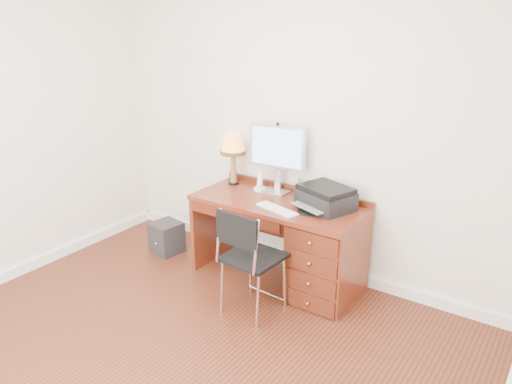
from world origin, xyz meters
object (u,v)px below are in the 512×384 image
Objects in this scene: equipment_box at (167,237)px; monitor at (277,151)px; desk at (310,246)px; printer at (326,198)px; leg_lamp at (233,147)px; phone at (260,185)px; chair at (248,252)px.

monitor is at bearing 28.34° from equipment_box.
desk is at bearing -28.28° from monitor.
printer is (0.55, -0.12, -0.29)m from monitor.
leg_lamp reaches higher than phone.
phone is (-0.13, -0.07, -0.33)m from monitor.
monitor is at bearing 32.27° from phone.
leg_lamp is 0.55× the size of chair.
phone is (-0.68, 0.05, -0.04)m from printer.
monitor reaches higher than printer.
monitor is (-0.46, 0.20, 0.72)m from desk.
chair reaches higher than desk.
printer reaches higher than phone.
chair is at bearing -93.35° from printer.
monitor is 1.19× the size of printer.
chair is at bearing -77.37° from monitor.
chair is at bearing -57.59° from phone.
leg_lamp is 1.18m from equipment_box.
monitor is 0.36m from phone.
equipment_box is (-0.61, -0.32, -0.96)m from leg_lamp.
phone is 0.87m from chair.
printer is at bearing 45.75° from desk.
equipment_box is (-1.31, 0.44, -0.39)m from chair.
leg_lamp reaches higher than desk.
leg_lamp is (-1.00, 0.07, 0.27)m from printer.
printer is 1.04m from leg_lamp.
leg_lamp is at bearing -164.28° from printer.
phone is at bearing 27.04° from equipment_box.
printer is at bearing 0.83° from phone.
phone is at bearing -4.56° from leg_lamp.
printer is at bearing 18.09° from equipment_box.
desk is 2.46× the size of monitor.
chair is (0.39, -0.74, -0.26)m from phone.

